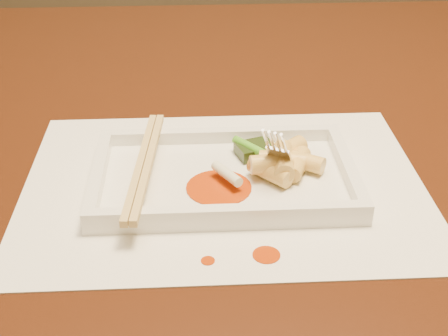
{
  "coord_description": "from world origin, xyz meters",
  "views": [
    {
      "loc": [
        -0.04,
        -0.69,
        1.09
      ],
      "look_at": [
        -0.01,
        -0.16,
        0.77
      ],
      "focal_mm": 50.0,
      "sensor_mm": 36.0,
      "label": 1
    }
  ],
  "objects_px": {
    "placemat": "(224,184)",
    "chopstick_a": "(140,164)",
    "table": "(223,182)",
    "fork": "(295,100)",
    "plate_base": "(224,180)"
  },
  "relations": [
    {
      "from": "table",
      "to": "fork",
      "type": "bearing_deg",
      "value": -66.4
    },
    {
      "from": "plate_base",
      "to": "fork",
      "type": "bearing_deg",
      "value": 14.42
    },
    {
      "from": "placemat",
      "to": "chopstick_a",
      "type": "height_order",
      "value": "chopstick_a"
    },
    {
      "from": "table",
      "to": "fork",
      "type": "relative_size",
      "value": 10.0
    },
    {
      "from": "table",
      "to": "plate_base",
      "type": "height_order",
      "value": "plate_base"
    },
    {
      "from": "placemat",
      "to": "chopstick_a",
      "type": "xyz_separation_m",
      "value": [
        -0.08,
        0.0,
        0.03
      ]
    },
    {
      "from": "table",
      "to": "placemat",
      "type": "height_order",
      "value": "placemat"
    },
    {
      "from": "fork",
      "to": "chopstick_a",
      "type": "bearing_deg",
      "value": -173.25
    },
    {
      "from": "plate_base",
      "to": "fork",
      "type": "height_order",
      "value": "fork"
    },
    {
      "from": "plate_base",
      "to": "fork",
      "type": "relative_size",
      "value": 1.86
    },
    {
      "from": "table",
      "to": "plate_base",
      "type": "bearing_deg",
      "value": -92.61
    },
    {
      "from": "table",
      "to": "plate_base",
      "type": "xyz_separation_m",
      "value": [
        -0.01,
        -0.16,
        0.11
      ]
    },
    {
      "from": "placemat",
      "to": "fork",
      "type": "xyz_separation_m",
      "value": [
        0.07,
        0.02,
        0.08
      ]
    },
    {
      "from": "table",
      "to": "fork",
      "type": "distance_m",
      "value": 0.24
    },
    {
      "from": "placemat",
      "to": "chopstick_a",
      "type": "relative_size",
      "value": 2.0
    }
  ]
}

